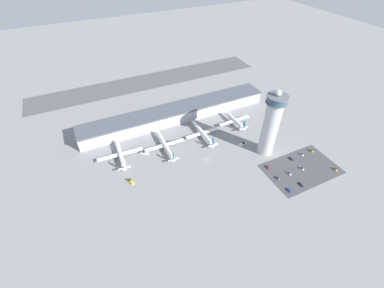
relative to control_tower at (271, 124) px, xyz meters
name	(u,v)px	position (x,y,z in m)	size (l,w,h in m)	color
ground_plane	(207,160)	(-53.70, 12.86, -30.92)	(1000.00, 1000.00, 0.00)	gray
terminal_building	(176,113)	(-53.70, 82.86, -23.58)	(202.13, 25.00, 14.51)	#B2B2B7
runway_strip	(148,81)	(-53.70, 179.78, -30.92)	(303.20, 44.00, 0.01)	#515154
control_tower	(271,124)	(0.00, 0.00, 0.00)	(17.41, 17.41, 63.62)	#BCBCC1
parking_lot_surface	(301,169)	(14.52, -32.18, -30.92)	(64.00, 40.00, 0.01)	#424247
airplane_gate_alpha	(120,154)	(-122.56, 48.46, -26.73)	(41.13, 39.27, 12.38)	white
airplane_gate_bravo	(165,145)	(-81.82, 43.19, -26.92)	(38.93, 44.42, 11.59)	silver
airplane_gate_charlie	(203,133)	(-41.76, 44.36, -27.03)	(34.88, 42.81, 11.74)	white
airplane_gate_delta	(235,120)	(-1.85, 48.09, -26.42)	(36.06, 32.70, 12.57)	silver
service_truck_catering	(243,144)	(-12.72, 16.40, -30.08)	(8.09, 2.74, 2.44)	black
service_truck_fuel	(130,181)	(-122.61, 16.88, -30.04)	(5.04, 7.36, 2.55)	black
service_truck_baggage	(144,153)	(-101.92, 44.84, -29.84)	(7.14, 6.16, 3.11)	black
service_truck_water	(170,142)	(-74.68, 48.23, -29.93)	(5.69, 5.44, 2.85)	black
car_blue_compact	(289,190)	(-11.42, -46.03, -30.39)	(1.90, 4.30, 1.38)	black
car_maroon_suv	(289,173)	(1.31, -31.92, -30.32)	(1.79, 4.40, 1.55)	black
car_navy_sedan	(335,169)	(40.13, -45.26, -30.40)	(1.89, 4.69, 1.37)	black
car_red_hatchback	(291,159)	(15.08, -18.95, -30.39)	(1.88, 4.19, 1.39)	black
car_white_wagon	(278,178)	(-11.09, -32.08, -30.36)	(1.83, 4.44, 1.46)	black
car_grey_coupe	(268,167)	(-10.67, -18.51, -30.36)	(1.77, 4.35, 1.45)	black
car_silver_sedan	(301,154)	(27.53, -18.56, -30.35)	(1.88, 4.60, 1.48)	black
car_yellow_taxi	(302,168)	(15.05, -32.07, -30.33)	(1.82, 4.74, 1.54)	black
car_black_suv	(311,150)	(39.57, -18.55, -30.31)	(1.94, 4.33, 1.57)	black
car_green_van	(301,184)	(1.49, -45.78, -30.38)	(1.92, 4.53, 1.41)	black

